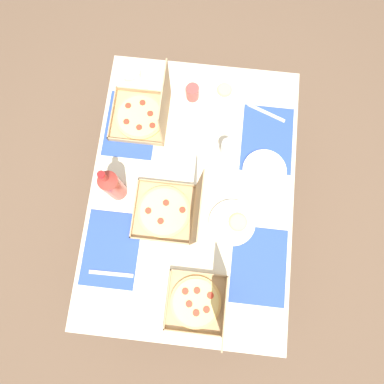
{
  "coord_description": "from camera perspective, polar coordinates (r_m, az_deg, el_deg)",
  "views": [
    {
      "loc": [
        0.34,
        0.04,
        2.37
      ],
      "look_at": [
        0.0,
        0.0,
        0.77
      ],
      "focal_mm": 30.89,
      "sensor_mm": 36.0,
      "label": 1
    }
  ],
  "objects": [
    {
      "name": "plate_near_right",
      "position": [
        1.69,
        12.38,
        3.62
      ],
      "size": [
        0.22,
        0.22,
        0.02
      ],
      "color": "white",
      "rests_on": "dining_table"
    },
    {
      "name": "soda_bottle",
      "position": [
        1.55,
        -13.64,
        1.16
      ],
      "size": [
        0.09,
        0.09,
        0.32
      ],
      "color": "#B2382D",
      "rests_on": "dining_table"
    },
    {
      "name": "plate_far_left",
      "position": [
        1.61,
        7.03,
        -5.27
      ],
      "size": [
        0.23,
        0.23,
        0.03
      ],
      "color": "white",
      "rests_on": "dining_table"
    },
    {
      "name": "pizza_box_corner_left",
      "position": [
        1.56,
        1.7,
        -18.71
      ],
      "size": [
        0.27,
        0.27,
        0.3
      ],
      "color": "tan",
      "rests_on": "dining_table"
    },
    {
      "name": "placemat_near_right",
      "position": [
        1.64,
        -13.76,
        -9.53
      ],
      "size": [
        0.36,
        0.26,
        0.0
      ],
      "primitive_type": "cube",
      "color": "#2D4C9E",
      "rests_on": "dining_table"
    },
    {
      "name": "placemat_far_right",
      "position": [
        1.63,
        11.45,
        -12.34
      ],
      "size": [
        0.36,
        0.26,
        0.0
      ],
      "primitive_type": "cube",
      "color": "#2D4C9E",
      "rests_on": "dining_table"
    },
    {
      "name": "plate_middle",
      "position": [
        1.83,
        6.25,
        17.13
      ],
      "size": [
        0.2,
        0.2,
        0.03
      ],
      "color": "white",
      "rests_on": "dining_table"
    },
    {
      "name": "knife_by_near_right",
      "position": [
        1.64,
        -13.78,
        -13.55
      ],
      "size": [
        0.02,
        0.21,
        0.0
      ],
      "primitive_type": "cube",
      "rotation": [
        0.0,
        0.0,
        1.59
      ],
      "color": "#B7B7BC",
      "rests_on": "dining_table"
    },
    {
      "name": "cup_spare",
      "position": [
        1.77,
        0.11,
        16.79
      ],
      "size": [
        0.07,
        0.07,
        0.09
      ],
      "primitive_type": "cylinder",
      "color": "#BF4742",
      "rests_on": "dining_table"
    },
    {
      "name": "placemat_far_left",
      "position": [
        1.76,
        12.84,
        8.93
      ],
      "size": [
        0.36,
        0.26,
        0.0
      ],
      "primitive_type": "cube",
      "color": "#2D4C9E",
      "rests_on": "dining_table"
    },
    {
      "name": "condiment_bowl",
      "position": [
        1.88,
        -10.47,
        19.48
      ],
      "size": [
        0.1,
        0.1,
        0.05
      ],
      "primitive_type": "cylinder",
      "color": "white",
      "rests_on": "dining_table"
    },
    {
      "name": "ground_plane",
      "position": [
        2.39,
        0.0,
        -3.88
      ],
      "size": [
        6.0,
        6.0,
        0.0
      ],
      "primitive_type": "plane",
      "color": "brown"
    },
    {
      "name": "pizza_box_edge_far",
      "position": [
        1.57,
        -3.68,
        -3.33
      ],
      "size": [
        0.29,
        0.32,
        0.33
      ],
      "color": "tan",
      "rests_on": "dining_table"
    },
    {
      "name": "cup_clear_right",
      "position": [
        1.65,
        6.17,
        7.55
      ],
      "size": [
        0.07,
        0.07,
        0.11
      ],
      "primitive_type": "cylinder",
      "color": "silver",
      "rests_on": "dining_table"
    },
    {
      "name": "dining_table",
      "position": [
        1.74,
        0.0,
        -0.78
      ],
      "size": [
        1.42,
        1.01,
        0.77
      ],
      "color": "#3F3328",
      "rests_on": "ground_plane"
    },
    {
      "name": "pizza_box_corner_right",
      "position": [
        1.73,
        -8.11,
        13.18
      ],
      "size": [
        0.29,
        0.29,
        0.32
      ],
      "color": "tan",
      "rests_on": "dining_table"
    },
    {
      "name": "knife_by_far_right",
      "position": [
        1.81,
        12.71,
        13.2
      ],
      "size": [
        0.09,
        0.2,
        0.0
      ],
      "primitive_type": "cube",
      "rotation": [
        0.0,
        0.0,
        1.21
      ],
      "color": "#B7B7BC",
      "rests_on": "dining_table"
    },
    {
      "name": "placemat_near_left",
      "position": [
        1.77,
        -10.47,
        11.34
      ],
      "size": [
        0.36,
        0.26,
        0.0
      ],
      "primitive_type": "cube",
      "color": "#2D4C9E",
      "rests_on": "dining_table"
    }
  ]
}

